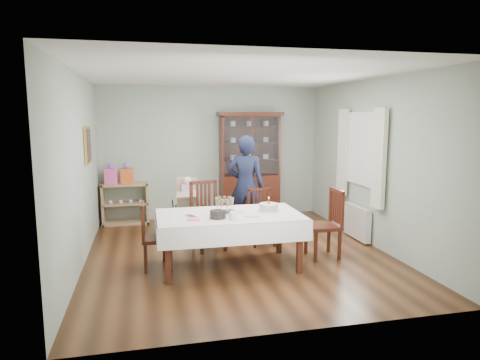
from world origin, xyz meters
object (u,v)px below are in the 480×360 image
object	(u,v)px
chair_far_right	(261,228)
gift_bag_orange	(127,174)
dining_table	(229,240)
chair_end_right	(324,237)
high_chair	(188,214)
gift_bag_pink	(111,175)
chair_far_left	(208,229)
birthday_cake	(269,208)
chair_end_left	(157,249)
china_cabinet	(250,164)
champagne_tray	(225,208)
sideboard	(125,203)
woman	(246,186)

from	to	relation	value
chair_far_right	gift_bag_orange	distance (m)	2.97
dining_table	chair_end_right	bearing A→B (deg)	4.76
high_chair	gift_bag_pink	bearing A→B (deg)	141.61
high_chair	gift_bag_orange	distance (m)	1.70
chair_far_left	high_chair	xyz separation A→B (m)	(-0.26, 0.71, 0.10)
chair_far_left	chair_far_right	distance (m)	0.90
chair_far_left	dining_table	bearing A→B (deg)	-93.18
dining_table	birthday_cake	xyz separation A→B (m)	(0.57, 0.02, 0.43)
chair_end_left	china_cabinet	bearing A→B (deg)	-35.43
chair_far_right	birthday_cake	bearing A→B (deg)	-100.22
birthday_cake	chair_end_right	bearing A→B (deg)	6.33
gift_bag_pink	gift_bag_orange	xyz separation A→B (m)	(0.30, 0.00, 0.00)
chair_far_left	gift_bag_pink	distance (m)	2.59
chair_end_left	champagne_tray	distance (m)	1.10
high_chair	china_cabinet	bearing A→B (deg)	45.13
chair_far_right	china_cabinet	bearing A→B (deg)	81.38
sideboard	gift_bag_pink	size ratio (longest dim) A/B	2.19
china_cabinet	gift_bag_pink	bearing A→B (deg)	179.97
chair_end_right	china_cabinet	bearing A→B (deg)	-170.41
high_chair	champagne_tray	size ratio (longest dim) A/B	2.97
chair_far_left	high_chair	bearing A→B (deg)	96.17
chair_end_left	champagne_tray	size ratio (longest dim) A/B	2.57
gift_bag_orange	birthday_cake	bearing A→B (deg)	-54.15
chair_end_left	birthday_cake	bearing A→B (deg)	-93.82
chair_far_left	gift_bag_orange	world-z (taller)	gift_bag_orange
champagne_tray	gift_bag_pink	bearing A→B (deg)	121.72
sideboard	chair_far_right	world-z (taller)	chair_far_right
birthday_cake	gift_bag_orange	size ratio (longest dim) A/B	0.73
high_chair	gift_bag_orange	xyz separation A→B (m)	(-1.04, 1.23, 0.57)
sideboard	woman	bearing A→B (deg)	-32.90
sideboard	gift_bag_pink	distance (m)	0.63
dining_table	gift_bag_pink	xyz separation A→B (m)	(-1.75, 2.83, 0.60)
woman	birthday_cake	world-z (taller)	woman
china_cabinet	chair_far_right	xyz separation A→B (m)	(-0.26, -1.88, -0.85)
chair_far_right	woman	bearing A→B (deg)	103.53
sideboard	high_chair	size ratio (longest dim) A/B	0.84
dining_table	chair_end_left	distance (m)	1.01
china_cabinet	birthday_cake	xyz separation A→B (m)	(-0.42, -2.80, -0.31)
china_cabinet	chair_far_right	distance (m)	2.08
chair_end_left	gift_bag_orange	distance (m)	2.80
woman	gift_bag_pink	xyz separation A→B (m)	(-2.34, 1.34, 0.09)
dining_table	china_cabinet	distance (m)	3.09
dining_table	high_chair	distance (m)	1.66
high_chair	gift_bag_orange	bearing A→B (deg)	134.35
sideboard	gift_bag_orange	xyz separation A→B (m)	(0.05, -0.02, 0.59)
chair_end_right	high_chair	bearing A→B (deg)	-128.53
china_cabinet	champagne_tray	world-z (taller)	china_cabinet
high_chair	champagne_tray	distance (m)	1.62
sideboard	chair_end_right	size ratio (longest dim) A/B	0.88
dining_table	chair_far_right	bearing A→B (deg)	52.34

